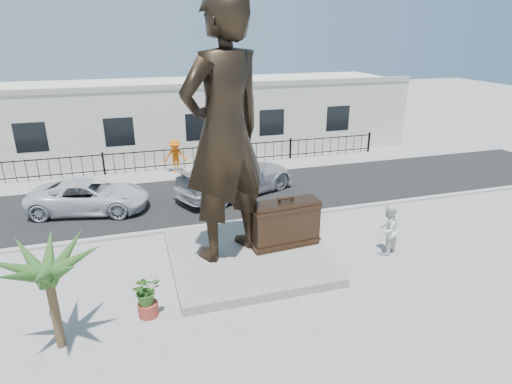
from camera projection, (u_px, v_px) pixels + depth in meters
ground at (274, 280)px, 13.78m from camera, size 100.00×100.00×0.00m
street at (221, 194)px, 20.93m from camera, size 40.00×7.00×0.01m
curb at (239, 222)px, 17.78m from camera, size 40.00×0.25×0.12m
far_sidewalk at (205, 170)px, 24.51m from camera, size 40.00×2.50×0.02m
plinth at (246, 256)px, 14.93m from camera, size 5.20×5.20×0.30m
fence at (203, 156)px, 25.01m from camera, size 22.00×0.10×1.20m
building at (190, 116)px, 28.20m from camera, size 28.00×7.00×4.40m
statue at (224, 133)px, 13.41m from camera, size 3.63×3.12×8.41m
suitcase at (285, 224)px, 15.06m from camera, size 2.45×0.95×1.68m
tourist at (387, 230)px, 15.08m from camera, size 1.13×1.05×1.87m
car_white at (89, 196)px, 18.74m from camera, size 5.45×3.39×1.41m
car_silver at (236, 176)px, 20.69m from camera, size 6.62×4.77×1.78m
worker at (175, 156)px, 23.77m from camera, size 1.33×0.94×1.87m
palm_tree at (62, 346)px, 10.90m from camera, size 1.80×1.80×3.20m
planter at (148, 309)px, 12.00m from camera, size 0.56×0.56×0.40m
shrub at (146, 290)px, 11.77m from camera, size 0.87×0.78×0.86m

